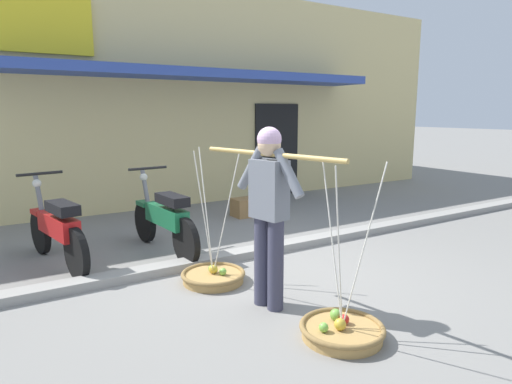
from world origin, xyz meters
The scene contains 9 objects.
ground_plane centered at (0.00, 0.00, 0.00)m, with size 90.00×90.00×0.00m, color gray.
sidewalk_curb centered at (0.00, 0.70, 0.05)m, with size 20.00×0.24×0.10m, color gray.
fruit_vendor centered at (-0.49, -0.68, 0.98)m, with size 0.40×1.66×1.70m.
fruit_basket_left_side centered at (-0.67, 0.15, 0.07)m, with size 0.70×0.70×1.45m.
fruit_basket_right_side centered at (-0.31, -1.50, 0.07)m, with size 0.70×0.70×1.45m.
motorcycle_nearest_shop centered at (-2.01, 1.59, 0.45)m, with size 0.56×1.80×1.09m.
motorcycle_second_in_row centered at (-0.74, 1.41, 0.45)m, with size 0.54×1.82×1.09m.
storefront_building centered at (0.90, 6.62, 2.10)m, with size 13.00×6.00×4.20m.
wooden_crate centered at (1.21, 2.67, 0.16)m, with size 0.44×0.36×0.32m, color olive.
Camera 1 is at (-2.68, -4.02, 1.82)m, focal length 31.30 mm.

